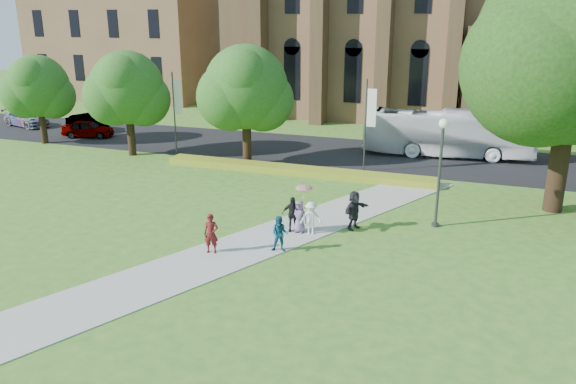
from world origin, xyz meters
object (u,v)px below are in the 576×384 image
at_px(car_1, 87,123).
at_px(car_2, 26,118).
at_px(tour_coach, 447,133).
at_px(pedestrian_0, 211,234).
at_px(streetlamp, 441,160).
at_px(large_tree, 576,46).
at_px(car_0, 88,129).

relative_size(car_1, car_2, 0.89).
distance_m(tour_coach, pedestrian_0, 22.99).
height_order(streetlamp, large_tree, large_tree).
relative_size(car_0, car_2, 0.82).
relative_size(streetlamp, pedestrian_0, 3.05).
xyz_separation_m(large_tree, car_1, (-36.96, 9.17, -7.60)).
bearing_deg(pedestrian_0, tour_coach, 54.96).
bearing_deg(streetlamp, car_0, 158.72).
distance_m(car_0, car_2, 8.91).
xyz_separation_m(large_tree, car_0, (-35.21, 7.07, -7.63)).
distance_m(large_tree, pedestrian_0, 19.48).
distance_m(streetlamp, car_0, 31.99).
bearing_deg(car_1, large_tree, -86.01).
bearing_deg(pedestrian_0, car_0, 123.95).
xyz_separation_m(streetlamp, car_1, (-31.46, 13.67, -2.53)).
bearing_deg(pedestrian_0, car_2, 130.40).
distance_m(streetlamp, car_1, 34.39).
xyz_separation_m(large_tree, pedestrian_0, (-14.14, -11.13, -7.47)).
bearing_deg(large_tree, car_1, 166.06).
height_order(tour_coach, car_1, tour_coach).
bearing_deg(pedestrian_0, car_1, 123.10).
relative_size(car_1, pedestrian_0, 2.64).
bearing_deg(large_tree, tour_coach, 121.21).
bearing_deg(car_1, car_0, -122.38).
relative_size(large_tree, pedestrian_0, 7.69).
bearing_deg(pedestrian_0, streetlamp, 22.24).
relative_size(tour_coach, car_1, 2.63).
relative_size(tour_coach, pedestrian_0, 6.96).
distance_m(streetlamp, large_tree, 8.73).
distance_m(large_tree, car_1, 38.83).
bearing_deg(tour_coach, car_2, 87.47).
bearing_deg(large_tree, car_2, 168.16).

